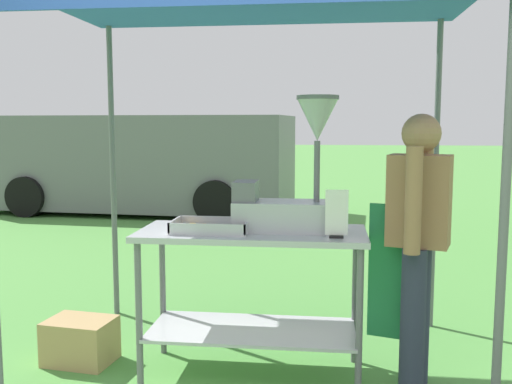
# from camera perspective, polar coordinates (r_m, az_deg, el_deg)

# --- Properties ---
(ground_plane) EXTENTS (70.00, 70.00, 0.00)m
(ground_plane) POSITION_cam_1_polar(r_m,az_deg,el_deg) (8.63, 5.12, -3.69)
(ground_plane) COLOR #519342
(stall_canopy) EXTENTS (2.71, 1.93, 2.36)m
(stall_canopy) POSITION_cam_1_polar(r_m,az_deg,el_deg) (3.65, -0.20, 17.82)
(stall_canopy) COLOR slate
(stall_canopy) RESTS_ON ground
(donut_cart) EXTENTS (1.38, 0.60, 0.91)m
(donut_cart) POSITION_cam_1_polar(r_m,az_deg,el_deg) (3.60, -0.39, -7.59)
(donut_cart) COLOR #B7B7BC
(donut_cart) RESTS_ON ground
(donut_tray) EXTENTS (0.46, 0.29, 0.07)m
(donut_tray) POSITION_cam_1_polar(r_m,az_deg,el_deg) (3.52, -4.43, -3.56)
(donut_tray) COLOR #B7B7BC
(donut_tray) RESTS_ON donut_cart
(donut_fryer) EXTENTS (0.63, 0.28, 0.81)m
(donut_fryer) POSITION_cam_1_polar(r_m,az_deg,el_deg) (3.50, 3.30, 0.93)
(donut_fryer) COLOR #B7B7BC
(donut_fryer) RESTS_ON donut_cart
(menu_sign) EXTENTS (0.13, 0.05, 0.28)m
(menu_sign) POSITION_cam_1_polar(r_m,az_deg,el_deg) (3.33, 7.91, -2.45)
(menu_sign) COLOR black
(menu_sign) RESTS_ON donut_cart
(vendor) EXTENTS (0.47, 0.53, 1.61)m
(vendor) POSITION_cam_1_polar(r_m,az_deg,el_deg) (3.47, 15.49, -4.35)
(vendor) COLOR #2D3347
(vendor) RESTS_ON ground
(supply_crate) EXTENTS (0.46, 0.36, 0.29)m
(supply_crate) POSITION_cam_1_polar(r_m,az_deg,el_deg) (4.08, -16.85, -13.80)
(supply_crate) COLOR tan
(supply_crate) RESTS_ON ground
(van_grey) EXTENTS (5.42, 2.40, 1.69)m
(van_grey) POSITION_cam_1_polar(r_m,az_deg,el_deg) (10.49, -11.27, 2.88)
(van_grey) COLOR slate
(van_grey) RESTS_ON ground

